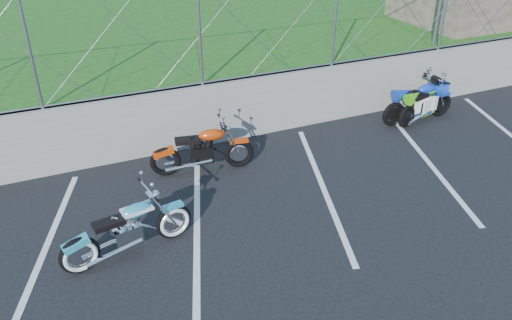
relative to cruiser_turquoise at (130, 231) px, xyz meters
name	(u,v)px	position (x,y,z in m)	size (l,w,h in m)	color
ground	(218,253)	(1.16, -0.52, -0.40)	(90.00, 90.00, 0.00)	black
retaining_wall	(157,123)	(1.16, 2.98, 0.25)	(30.00, 0.22, 1.30)	slate
grass_field	(89,16)	(1.16, 12.98, 0.25)	(30.00, 20.00, 1.30)	#1D4E14
chain_link_fence	(148,41)	(1.16, 2.98, 1.90)	(28.00, 0.03, 2.00)	gray
parking_lines	(263,200)	(2.36, 0.48, -0.40)	(18.29, 4.31, 0.01)	silver
cruiser_turquoise	(130,231)	(0.00, 0.00, 0.00)	(2.01, 0.63, 1.01)	black
naked_orange	(204,151)	(1.77, 1.88, 0.02)	(1.97, 0.67, 0.99)	black
sportbike_green	(425,104)	(7.17, 2.06, 0.00)	(1.76, 0.67, 0.93)	black
sportbike_blue	(419,103)	(7.02, 2.08, 0.03)	(1.93, 0.69, 1.00)	black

